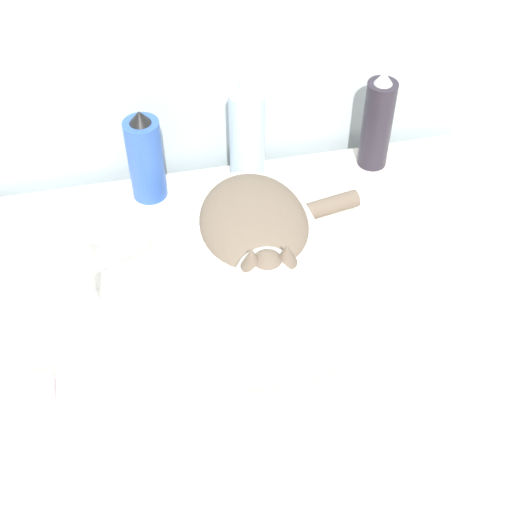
% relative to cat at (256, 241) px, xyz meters
% --- Properties ---
extents(vanity_counter, '(1.06, 0.59, 0.85)m').
position_rel_cat_xyz_m(vanity_counter, '(-0.03, 0.01, -0.54)').
color(vanity_counter, white).
rests_on(vanity_counter, ground_plane).
extents(sink_basin, '(0.44, 0.44, 0.04)m').
position_rel_cat_xyz_m(sink_basin, '(-0.00, 0.01, -0.09)').
color(sink_basin, white).
rests_on(sink_basin, vanity_counter).
extents(cat, '(0.29, 0.29, 0.16)m').
position_rel_cat_xyz_m(cat, '(0.00, 0.00, 0.00)').
color(cat, silver).
rests_on(cat, sink_basin).
extents(faucet, '(0.13, 0.05, 0.13)m').
position_rel_cat_xyz_m(faucet, '(-0.24, 0.04, -0.05)').
color(faucet, silver).
rests_on(faucet, vanity_counter).
extents(soap_pump_bottle, '(0.06, 0.06, 0.22)m').
position_rel_cat_xyz_m(soap_pump_bottle, '(0.04, 0.26, -0.02)').
color(soap_pump_bottle, silver).
rests_on(soap_pump_bottle, vanity_counter).
extents(hairspray_can_black, '(0.05, 0.05, 0.19)m').
position_rel_cat_xyz_m(hairspray_can_black, '(0.27, 0.26, -0.03)').
color(hairspray_can_black, '#28232D').
rests_on(hairspray_can_black, vanity_counter).
extents(spray_bottle_trigger, '(0.06, 0.06, 0.17)m').
position_rel_cat_xyz_m(spray_bottle_trigger, '(-0.13, 0.26, -0.04)').
color(spray_bottle_trigger, '#335BB7').
rests_on(spray_bottle_trigger, vanity_counter).
extents(soap_bar, '(0.06, 0.04, 0.02)m').
position_rel_cat_xyz_m(soap_bar, '(-0.33, -0.11, -0.10)').
color(soap_bar, silver).
rests_on(soap_bar, vanity_counter).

